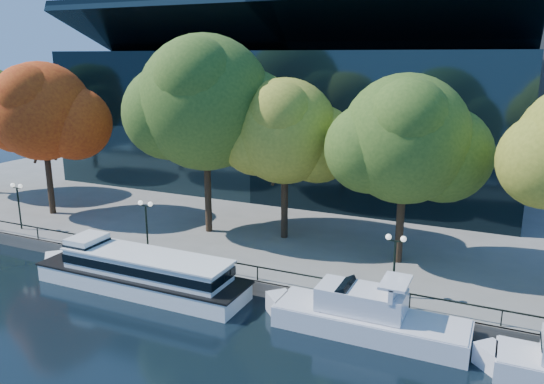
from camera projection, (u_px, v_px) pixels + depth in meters
The scene contains 13 objects.
ground at pixel (168, 300), 34.75m from camera, with size 160.00×160.00×0.00m, color black.
promenade at pixel (337, 179), 66.68m from camera, with size 90.00×67.08×1.00m.
railing at pixel (193, 256), 37.13m from camera, with size 88.20×0.08×0.99m.
convention_building at pixel (295, 117), 62.25m from camera, with size 50.00×24.57×21.43m.
tour_boat at pixel (136, 270), 36.13m from camera, with size 16.84×3.76×3.19m.
cruiser_near at pixel (362, 315), 30.41m from camera, with size 12.22×3.15×3.54m.
tree_1 at pixel (43, 114), 47.94m from camera, with size 11.16×9.15×14.09m.
tree_2 at pixel (207, 106), 42.48m from camera, with size 13.64×11.19×16.30m.
tree_3 at pixel (287, 134), 41.46m from camera, with size 10.40×8.53×12.94m.
tree_4 at pixel (408, 142), 36.22m from camera, with size 11.20×9.18×13.46m.
lamp_0 at pixel (18, 196), 45.07m from camera, with size 1.26×0.36×4.03m.
lamp_1 at pixel (146, 215), 39.68m from camera, with size 1.26×0.36×4.03m.
lamp_2 at pixel (395, 251), 32.21m from camera, with size 1.26×0.36×4.03m.
Camera 1 is at (19.45, -26.18, 15.53)m, focal length 35.00 mm.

